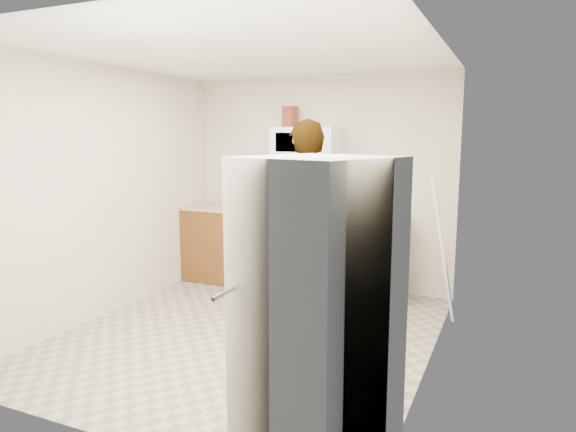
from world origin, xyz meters
The scene contains 20 objects.
floor centered at (0.00, 0.00, 0.00)m, with size 3.60×3.60×0.00m, color gray.
back_wall centered at (0.00, 1.79, 1.25)m, with size 3.20×0.02×2.50m, color beige.
right_wall centered at (1.59, 0.00, 1.25)m, with size 0.02×3.60×2.50m, color beige.
cabinet_left centered at (-1.04, 1.49, 0.45)m, with size 1.12×0.62×0.90m, color brown.
counter_left centered at (-1.04, 1.49, 0.92)m, with size 1.14×0.64×0.04m, color tan.
cabinet_right centered at (0.68, 1.49, 0.45)m, with size 0.80×0.62×0.90m, color brown.
counter_right centered at (0.68, 1.49, 0.92)m, with size 0.82×0.64×0.04m, color tan.
gas_range centered at (-0.10, 1.48, 0.49)m, with size 0.76×0.65×1.13m.
microwave centered at (-0.10, 1.61, 1.70)m, with size 0.76×0.38×0.40m, color white.
person centered at (0.24, 0.79, 0.98)m, with size 0.72×0.47×1.97m, color tan.
fridge centered at (1.21, -1.47, 0.85)m, with size 0.70×0.70×1.70m, color #BABAB5.
kettle centered at (0.62, 1.60, 1.04)m, with size 0.17×0.17×0.20m, color white.
jug centered at (-0.30, 1.61, 2.02)m, with size 0.14×0.14×0.24m, color #5E2616.
saucepan centered at (-0.29, 1.62, 1.02)m, with size 0.22×0.22×0.12m, color silver.
tray centered at (0.00, 1.38, 0.96)m, with size 0.25×0.16×0.05m, color silver.
bottle_spray centered at (-0.90, 1.30, 1.06)m, with size 0.08×0.08×0.26m, color red.
bottle_hot_sauce centered at (-0.82, 1.36, 1.02)m, with size 0.06×0.06×0.18m, color #F5A21B.
bottle_green_cap centered at (-0.83, 1.24, 1.03)m, with size 0.06×0.06×0.19m, color #188724.
pot_lid centered at (-0.60, 1.45, 0.94)m, with size 0.27×0.27×0.01m, color white.
broom centered at (1.56, 0.99, 0.72)m, with size 0.03×0.03×1.45m, color silver.
Camera 1 is at (2.15, -3.96, 1.81)m, focal length 32.00 mm.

